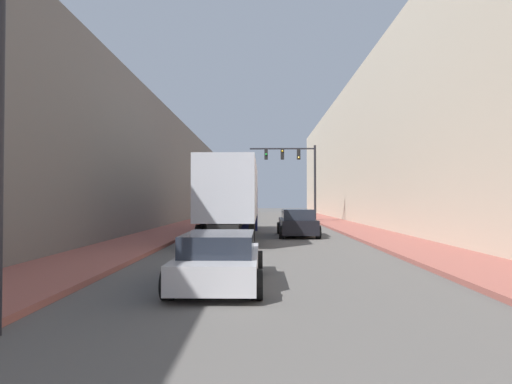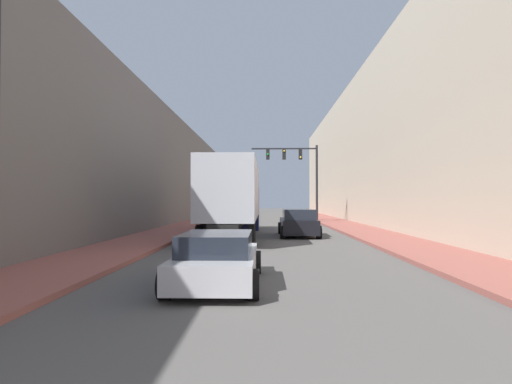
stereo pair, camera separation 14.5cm
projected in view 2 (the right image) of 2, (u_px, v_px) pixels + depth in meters
sidewalk_right at (348, 226)px, 30.23m from camera, size 3.11×80.00×0.15m
sidewalk_left at (188, 226)px, 30.51m from camera, size 3.11×80.00×0.15m
building_right at (407, 142)px, 30.25m from camera, size 6.00×80.00×12.88m
building_left at (130, 167)px, 30.71m from camera, size 6.00×80.00×9.25m
semi_truck at (235, 197)px, 22.64m from camera, size 2.58×13.20×4.00m
sedan_car at (217, 259)px, 9.71m from camera, size 2.08×4.24×1.27m
suv_car at (298, 223)px, 22.75m from camera, size 2.19×4.40×1.54m
traffic_signal_gantry at (300, 168)px, 35.08m from camera, size 5.84×0.35×6.89m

